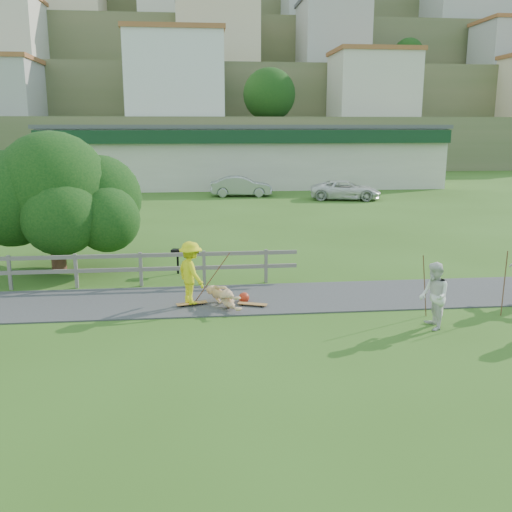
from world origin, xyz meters
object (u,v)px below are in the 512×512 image
(car_white, at_px, (345,190))
(car_silver, at_px, (241,186))
(skater_rider, at_px, (191,276))
(spectator_a, at_px, (434,296))
(skater_fallen, at_px, (224,296))
(bbq, at_px, (178,262))
(tree, at_px, (55,216))

(car_white, bearing_deg, car_silver, 80.46)
(skater_rider, relative_size, car_silver, 0.40)
(spectator_a, height_order, car_white, spectator_a)
(skater_fallen, height_order, bbq, bbq)
(bbq, bearing_deg, tree, 179.21)
(spectator_a, bearing_deg, car_white, 175.18)
(tree, height_order, bbq, tree)
(car_white, xyz_separation_m, tree, (-15.26, -18.14, 1.23))
(skater_fallen, distance_m, spectator_a, 5.64)
(car_silver, bearing_deg, bbq, 173.15)
(car_silver, height_order, tree, tree)
(skater_rider, height_order, skater_fallen, skater_rider)
(skater_fallen, relative_size, car_silver, 0.38)
(skater_rider, bearing_deg, skater_fallen, -127.48)
(skater_rider, relative_size, spectator_a, 1.04)
(skater_rider, bearing_deg, car_silver, -36.75)
(car_silver, bearing_deg, skater_fallen, 177.68)
(car_silver, relative_size, bbq, 5.18)
(tree, xyz_separation_m, bbq, (4.24, -1.14, -1.47))
(skater_fallen, relative_size, bbq, 1.99)
(bbq, bearing_deg, skater_fallen, -56.24)
(spectator_a, distance_m, car_white, 25.89)
(spectator_a, bearing_deg, car_silver, -169.71)
(skater_rider, xyz_separation_m, spectator_a, (6.02, -2.44, -0.04))
(skater_rider, xyz_separation_m, tree, (-4.72, 4.91, 1.01))
(spectator_a, xyz_separation_m, tree, (-10.74, 7.36, 1.05))
(skater_fallen, height_order, tree, tree)
(spectator_a, relative_size, bbq, 1.98)
(skater_fallen, distance_m, tree, 7.72)
(car_white, height_order, tree, tree)
(spectator_a, relative_size, tree, 0.27)
(car_silver, distance_m, bbq, 22.40)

